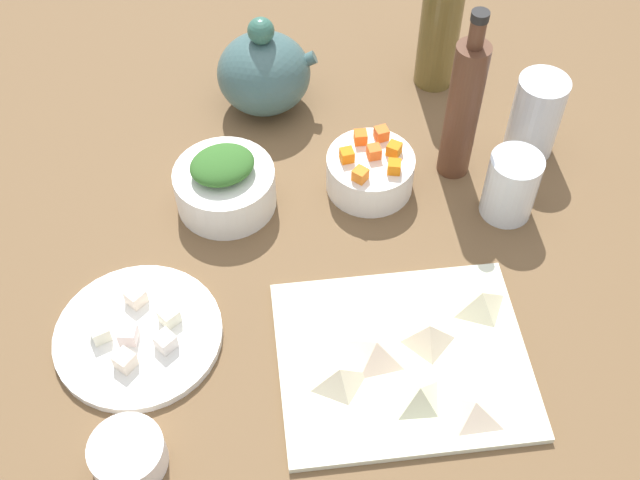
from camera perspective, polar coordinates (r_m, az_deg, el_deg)
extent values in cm
cube|color=brown|center=(110.31, 0.00, -2.10)|extent=(190.00, 190.00, 3.00)
cube|color=#E6EDCF|center=(100.84, 5.87, -8.38)|extent=(31.27, 26.23, 1.00)
cylinder|color=white|center=(104.48, -12.72, -6.60)|extent=(21.16, 21.16, 1.20)
cylinder|color=white|center=(114.39, -6.72, 3.69)|extent=(14.20, 14.20, 6.26)
cylinder|color=white|center=(116.26, 3.56, 4.80)|extent=(12.59, 12.59, 5.64)
cylinder|color=white|center=(95.49, -13.42, -14.57)|extent=(8.53, 8.53, 4.06)
ellipsoid|color=#3F6161|center=(126.64, -4.00, 11.67)|extent=(14.38, 13.59, 12.71)
sphere|color=#336555|center=(121.69, -4.21, 14.55)|extent=(4.03, 4.03, 4.03)
cylinder|color=#3F6161|center=(125.80, -1.19, 12.42)|extent=(5.38, 2.00, 3.93)
cylinder|color=#533120|center=(114.42, 10.04, 8.90)|extent=(4.68, 4.68, 22.33)
cylinder|color=#533120|center=(106.09, 11.05, 14.13)|extent=(2.11, 2.11, 4.06)
cylinder|color=black|center=(104.55, 11.27, 15.27)|extent=(2.34, 2.34, 1.20)
cylinder|color=brown|center=(130.15, 8.47, 14.49)|extent=(6.37, 6.37, 19.91)
cylinder|color=white|center=(123.01, 15.01, 8.46)|extent=(7.37, 7.37, 13.10)
cylinder|color=white|center=(114.30, 13.36, 3.75)|extent=(7.32, 7.32, 10.16)
cube|color=orange|center=(110.77, 2.86, 4.64)|extent=(2.54, 2.54, 1.80)
cube|color=orange|center=(113.28, 1.92, 6.02)|extent=(2.09, 2.09, 1.80)
cube|color=orange|center=(114.53, 5.27, 6.42)|extent=(2.49, 2.49, 1.80)
cube|color=orange|center=(112.14, 5.27, 5.18)|extent=(2.13, 2.13, 1.80)
cube|color=orange|center=(113.93, 3.84, 6.24)|extent=(2.03, 2.03, 1.80)
cube|color=orange|center=(115.89, 2.88, 7.28)|extent=(1.82, 1.82, 1.80)
cube|color=orange|center=(116.62, 4.37, 7.52)|extent=(2.18, 2.18, 1.80)
ellipsoid|color=#326627|center=(111.01, -6.94, 5.29)|extent=(11.07, 10.30, 3.03)
cube|color=white|center=(103.83, -15.30, -6.31)|extent=(2.88, 2.88, 2.20)
cube|color=white|center=(103.22, -10.63, -5.32)|extent=(3.09, 3.09, 2.20)
cube|color=white|center=(102.78, -13.42, -6.53)|extent=(2.50, 2.50, 2.20)
cube|color=white|center=(101.28, -10.88, -7.07)|extent=(3.10, 3.10, 2.20)
cube|color=#F5E1CA|center=(105.74, -12.91, -3.95)|extent=(3.11, 3.11, 2.20)
cube|color=#F9E6CE|center=(100.93, -13.64, -8.29)|extent=(3.10, 3.10, 2.20)
pyramid|color=beige|center=(97.01, 10.89, -11.55)|extent=(7.71, 7.63, 2.39)
pyramid|color=beige|center=(104.57, 11.30, -4.17)|extent=(6.91, 6.70, 3.05)
pyramid|color=beige|center=(96.42, 7.04, -10.78)|extent=(6.73, 6.64, 3.05)
pyramid|color=beige|center=(100.68, 7.70, -6.54)|extent=(4.99, 5.18, 3.19)
pyramid|color=beige|center=(96.87, 1.38, -9.59)|extent=(6.23, 5.82, 3.09)
pyramid|color=beige|center=(99.06, 3.99, -7.67)|extent=(8.06, 8.07, 2.87)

